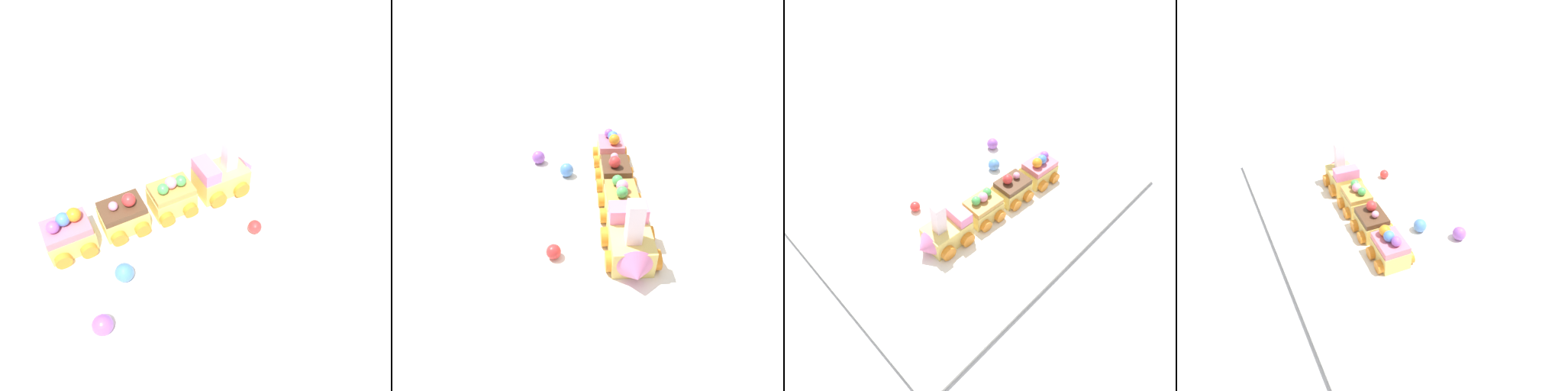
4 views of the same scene
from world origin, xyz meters
TOP-DOWN VIEW (x-y plane):
  - ground_plane at (0.00, 0.00)m, footprint 10.00×10.00m
  - display_board at (0.00, 0.00)m, footprint 0.68×0.47m
  - cake_train_locomotive at (0.13, 0.03)m, footprint 0.11×0.08m
  - cake_car_caramel at (0.02, 0.04)m, footprint 0.07×0.08m
  - cake_car_chocolate at (-0.06, 0.04)m, footprint 0.07×0.08m
  - cake_car_strawberry at (-0.15, 0.05)m, footprint 0.07×0.08m
  - gumball_purple at (-0.16, -0.11)m, footprint 0.03×0.03m
  - gumball_red at (0.11, -0.08)m, footprint 0.02×0.02m
  - gumball_blue at (-0.10, -0.05)m, footprint 0.03×0.03m

SIDE VIEW (x-z plane):
  - ground_plane at x=0.00m, z-range 0.00..0.00m
  - display_board at x=0.00m, z-range 0.00..0.01m
  - gumball_red at x=0.11m, z-range 0.01..0.03m
  - gumball_blue at x=-0.10m, z-range 0.01..0.04m
  - gumball_purple at x=-0.16m, z-range 0.01..0.04m
  - cake_car_chocolate at x=-0.06m, z-range 0.00..0.07m
  - cake_car_caramel at x=0.02m, z-range 0.00..0.07m
  - cake_car_strawberry at x=-0.15m, z-range 0.00..0.08m
  - cake_train_locomotive at x=0.13m, z-range -0.01..0.10m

